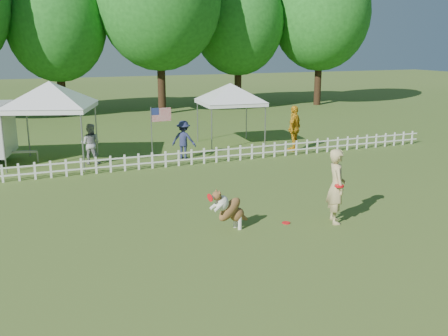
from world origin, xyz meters
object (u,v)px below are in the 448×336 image
Objects in this scene: handler at (336,186)px; dog at (230,209)px; spectator_b at (184,140)px; frisbee_on_turf at (286,223)px; spectator_a at (90,144)px; flag_pole at (152,136)px; canopy_tent_right at (230,115)px; spectator_c at (294,128)px; canopy_tent_left at (52,124)px.

handler reaches higher than dog.
handler is 8.52m from spectator_b.
frisbee_on_turf is 0.14× the size of spectator_a.
handler is 1.77× the size of dog.
spectator_b is at bearing 17.55° from flag_pole.
spectator_a is (-3.64, 8.46, 0.75)m from frisbee_on_turf.
dog is at bearing 128.63° from spectator_a.
canopy_tent_right is 6.46m from spectator_a.
spectator_b is at bearing -141.49° from canopy_tent_right.
spectator_c reaches higher than spectator_a.
handler is at bearing 134.24° from spectator_b.
canopy_tent_right is (4.14, 9.75, 0.80)m from dog.
canopy_tent_left is 9.66m from spectator_c.
spectator_c reaches higher than spectator_b.
canopy_tent_left is at bearing 96.79° from dog.
flag_pole is at bearing 101.54° from frisbee_on_turf.
canopy_tent_left reaches higher than handler.
frisbee_on_turf is at bearing 137.58° from spectator_a.
spectator_a is at bearing -162.51° from canopy_tent_right.
spectator_a is (1.26, -0.57, -0.75)m from canopy_tent_left.
canopy_tent_left is at bearing 23.47° from spectator_b.
handler is 0.88× the size of flag_pole.
canopy_tent_right is 4.79m from flag_pole.
flag_pole reaches higher than spectator_a.
spectator_c reaches higher than frisbee_on_turf.
handler is at bearing -18.52° from frisbee_on_turf.
spectator_a is at bearing -44.27° from spectator_c.
frisbee_on_turf is 0.11× the size of spectator_c.
handler is 8.34m from flag_pole.
canopy_tent_right is (1.46, 10.23, 0.39)m from handler.
flag_pole is at bearing 179.63° from spectator_a.
spectator_c is (3.47, 8.06, 0.01)m from handler.
flag_pole is (3.37, -1.54, -0.43)m from canopy_tent_left.
canopy_tent_left reaches higher than spectator_b.
spectator_b is 4.78m from spectator_c.
canopy_tent_right is at bearing 74.99° from frisbee_on_turf.
canopy_tent_left is at bearing -168.78° from canopy_tent_right.
handler is 11.23m from canopy_tent_left.
handler is at bearing 142.85° from spectator_a.
handler is 10.08m from spectator_a.
dog is 0.40× the size of canopy_tent_right.
canopy_tent_right reaches higher than spectator_c.
handler is 2.75m from dog.
canopy_tent_right is at bearing 26.36° from flag_pole.
handler is at bearing -38.83° from canopy_tent_left.
handler is 10.35m from canopy_tent_right.
canopy_tent_right reaches higher than dog.
handler is 1.56m from frisbee_on_turf.
spectator_a is (-2.14, 8.37, 0.23)m from dog.
canopy_tent_left is 2.02× the size of spectator_b.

